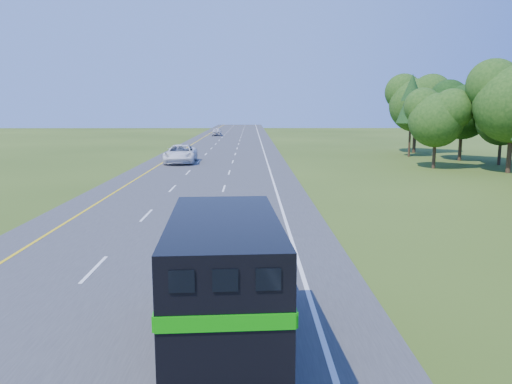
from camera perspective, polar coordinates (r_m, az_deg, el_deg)
road at (r=47.52m, az=-5.14°, el=2.68°), size 15.00×260.00×0.04m
lane_markings at (r=47.51m, az=-5.14°, el=2.71°), size 11.15×260.00×0.01m
horse_truck at (r=11.66m, az=-3.65°, el=-9.79°), size 2.76×7.60×3.31m
white_suv at (r=52.76m, az=-8.61°, el=4.33°), size 3.35×6.83×1.87m
far_car at (r=105.16m, az=-4.52°, el=6.89°), size 2.11×4.88×1.64m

